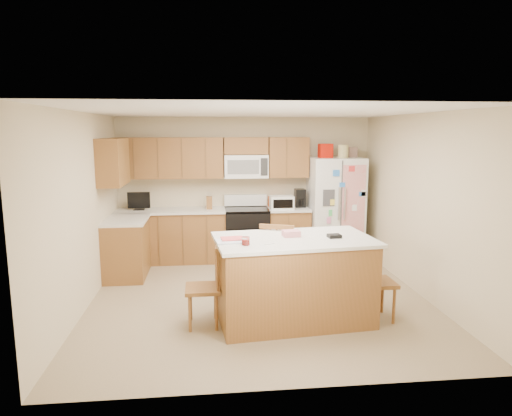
{
  "coord_description": "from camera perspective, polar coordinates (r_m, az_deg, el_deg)",
  "views": [
    {
      "loc": [
        -0.67,
        -5.91,
        2.26
      ],
      "look_at": [
        -0.0,
        0.35,
        1.19
      ],
      "focal_mm": 32.0,
      "sensor_mm": 36.0,
      "label": 1
    }
  ],
  "objects": [
    {
      "name": "island",
      "position": [
        5.54,
        4.71,
        -8.82
      ],
      "size": [
        1.95,
        1.26,
        1.1
      ],
      "color": "brown",
      "rests_on": "ground"
    },
    {
      "name": "windsor_chair_back",
      "position": [
        6.09,
        2.86,
        -7.08
      ],
      "size": [
        0.59,
        0.58,
        1.08
      ],
      "color": "brown",
      "rests_on": "ground"
    },
    {
      "name": "windsor_chair_left",
      "position": [
        5.42,
        -6.41,
        -9.86
      ],
      "size": [
        0.4,
        0.42,
        0.97
      ],
      "color": "brown",
      "rests_on": "ground"
    },
    {
      "name": "refrigerator",
      "position": [
        8.21,
        9.85,
        0.09
      ],
      "size": [
        0.9,
        0.79,
        2.04
      ],
      "color": "white",
      "rests_on": "ground"
    },
    {
      "name": "windsor_chair_right",
      "position": [
        5.74,
        14.62,
        -8.89
      ],
      "size": [
        0.41,
        0.43,
        0.99
      ],
      "color": "brown",
      "rests_on": "ground"
    },
    {
      "name": "ground",
      "position": [
        6.36,
        0.36,
        -11.19
      ],
      "size": [
        4.5,
        4.5,
        0.0
      ],
      "primitive_type": "plane",
      "color": "#7F7053",
      "rests_on": "ground"
    },
    {
      "name": "stove",
      "position": [
        8.08,
        -1.17,
        -3.16
      ],
      "size": [
        0.76,
        0.65,
        1.13
      ],
      "color": "black",
      "rests_on": "ground"
    },
    {
      "name": "room_shell",
      "position": [
        6.0,
        0.38,
        1.77
      ],
      "size": [
        4.6,
        4.6,
        2.52
      ],
      "color": "beige",
      "rests_on": "ground"
    },
    {
      "name": "cabinetry",
      "position": [
        7.83,
        -8.27,
        -0.38
      ],
      "size": [
        3.36,
        1.56,
        2.15
      ],
      "color": "brown",
      "rests_on": "ground"
    }
  ]
}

